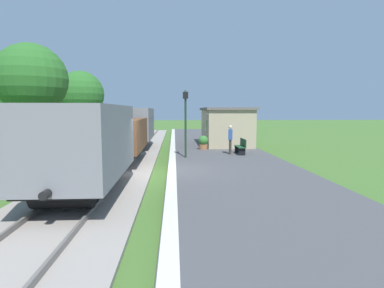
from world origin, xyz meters
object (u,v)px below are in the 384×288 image
person_waiting (230,138)px  tree_trackside_far (8,102)px  bench_near_hut (241,146)px  tree_field_left (81,94)px  tree_trackside_mid (31,79)px  lamp_post_near (186,111)px  potted_planter (203,142)px  station_hut (226,126)px  freight_train (119,134)px

person_waiting → tree_trackside_far: tree_trackside_far is taller
bench_near_hut → tree_field_left: 15.84m
tree_trackside_far → tree_trackside_mid: bearing=-54.4°
person_waiting → lamp_post_near: lamp_post_near is taller
potted_planter → person_waiting: bearing=-59.2°
station_hut → potted_planter: station_hut is taller
person_waiting → tree_trackside_mid: bearing=25.4°
lamp_post_near → tree_trackside_mid: tree_trackside_mid is taller
station_hut → tree_trackside_mid: bearing=-143.1°
person_waiting → tree_field_left: 15.25m
tree_trackside_mid → tree_field_left: (-1.37, 12.52, -0.05)m
potted_planter → tree_trackside_mid: tree_trackside_mid is taller
station_hut → freight_train: bearing=-135.3°
bench_near_hut → potted_planter: bearing=131.1°
station_hut → tree_field_left: size_ratio=0.93×
station_hut → lamp_post_near: 7.23m
potted_planter → tree_trackside_far: (-12.55, 0.30, 2.66)m
tree_trackside_mid → tree_trackside_far: size_ratio=1.17×
lamp_post_near → potted_planter: bearing=69.9°
potted_planter → lamp_post_near: lamp_post_near is taller
lamp_post_near → tree_trackside_mid: 7.64m
person_waiting → tree_field_left: bearing=-30.8°
lamp_post_near → tree_trackside_mid: size_ratio=0.62×
bench_near_hut → person_waiting: size_ratio=0.88×
lamp_post_near → tree_field_left: size_ratio=0.59×
freight_train → potted_planter: bearing=39.3°
potted_planter → tree_trackside_far: size_ratio=0.18×
freight_train → potted_planter: (4.83, 3.95, -0.88)m
bench_near_hut → lamp_post_near: size_ratio=0.41×
station_hut → tree_trackside_mid: size_ratio=0.98×
freight_train → lamp_post_near: (3.53, 0.39, 1.20)m
person_waiting → potted_planter: 2.74m
bench_near_hut → freight_train: bearing=-166.7°
potted_planter → tree_field_left: (-10.00, 7.35, 3.50)m
bench_near_hut → lamp_post_near: lamp_post_near is taller
freight_train → tree_trackside_far: 8.99m
freight_train → bench_near_hut: bearing=13.3°
tree_trackside_far → person_waiting: bearing=-10.7°
person_waiting → lamp_post_near: bearing=34.3°
lamp_post_near → tree_trackside_mid: bearing=-167.7°
bench_near_hut → potted_planter: size_ratio=1.64×
person_waiting → freight_train: bearing=24.2°
tree_trackside_mid → bench_near_hut: bearing=14.9°
lamp_post_near → tree_trackside_far: tree_trackside_far is taller
person_waiting → tree_trackside_mid: size_ratio=0.29×
person_waiting → lamp_post_near: (-2.69, -1.24, 1.62)m
station_hut → tree_trackside_mid: tree_trackside_mid is taller
station_hut → tree_field_left: tree_field_left is taller
tree_trackside_far → tree_field_left: bearing=70.2°
freight_train → lamp_post_near: lamp_post_near is taller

